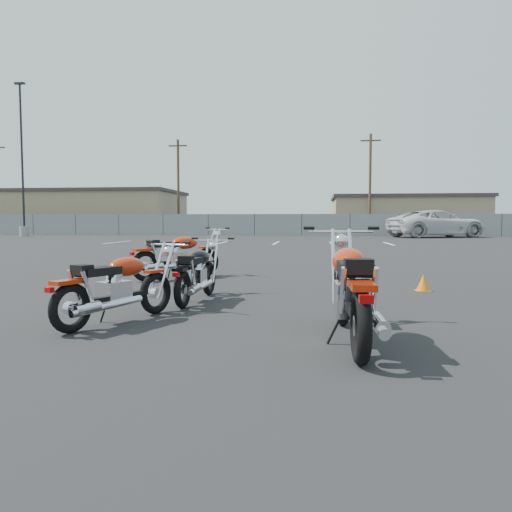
# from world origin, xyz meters

# --- Properties ---
(ground) EXTENTS (120.00, 120.00, 0.00)m
(ground) POSITION_xyz_m (0.00, 0.00, 0.00)
(ground) COLOR black
(ground) RESTS_ON ground
(motorcycle_front_red) EXTENTS (1.76, 1.88, 1.06)m
(motorcycle_front_red) POSITION_xyz_m (-1.72, 2.93, 0.48)
(motorcycle_front_red) COLOR black
(motorcycle_front_red) RESTS_ON ground
(motorcycle_second_black) EXTENTS (0.73, 1.89, 0.92)m
(motorcycle_second_black) POSITION_xyz_m (-0.63, 0.12, 0.42)
(motorcycle_second_black) COLOR black
(motorcycle_second_black) RESTS_ON ground
(motorcycle_third_red) EXTENTS (1.15, 1.86, 0.94)m
(motorcycle_third_red) POSITION_xyz_m (-1.18, -1.55, 0.43)
(motorcycle_third_red) COLOR black
(motorcycle_third_red) RESTS_ON ground
(motorcycle_rear_red) EXTENTS (0.89, 2.31, 1.13)m
(motorcycle_rear_red) POSITION_xyz_m (1.47, -2.17, 0.51)
(motorcycle_rear_red) COLOR black
(motorcycle_rear_red) RESTS_ON ground
(training_cone_near) EXTENTS (0.24, 0.24, 0.29)m
(training_cone_near) POSITION_xyz_m (2.96, 1.64, 0.14)
(training_cone_near) COLOR orange
(training_cone_near) RESTS_ON ground
(light_pole_west) EXTENTS (0.80, 0.70, 11.79)m
(light_pole_west) POSITION_xyz_m (-21.43, 29.44, 3.19)
(light_pole_west) COLOR gray
(light_pole_west) RESTS_ON ground
(chainlink_fence) EXTENTS (80.06, 0.06, 1.80)m
(chainlink_fence) POSITION_xyz_m (-0.00, 35.00, 0.90)
(chainlink_fence) COLOR slate
(chainlink_fence) RESTS_ON ground
(tan_building_west) EXTENTS (18.40, 10.40, 4.30)m
(tan_building_west) POSITION_xyz_m (-22.00, 42.00, 2.16)
(tan_building_west) COLOR #92815E
(tan_building_west) RESTS_ON ground
(tan_building_east) EXTENTS (14.40, 9.40, 3.70)m
(tan_building_east) POSITION_xyz_m (10.00, 44.00, 1.86)
(tan_building_east) COLOR #92815E
(tan_building_east) RESTS_ON ground
(utility_pole_b) EXTENTS (1.80, 0.24, 9.00)m
(utility_pole_b) POSITION_xyz_m (-12.00, 40.00, 4.69)
(utility_pole_b) COLOR #422F1E
(utility_pole_b) RESTS_ON ground
(utility_pole_c) EXTENTS (1.80, 0.24, 9.00)m
(utility_pole_c) POSITION_xyz_m (6.00, 39.00, 4.69)
(utility_pole_c) COLOR #422F1E
(utility_pole_c) RESTS_ON ground
(parking_line_stripes) EXTENTS (15.12, 4.00, 0.01)m
(parking_line_stripes) POSITION_xyz_m (-2.50, 20.00, 0.00)
(parking_line_stripes) COLOR silver
(parking_line_stripes) RESTS_ON ground
(white_van) EXTENTS (6.11, 8.94, 3.15)m
(white_van) POSITION_xyz_m (10.08, 31.23, 1.58)
(white_van) COLOR silver
(white_van) RESTS_ON ground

